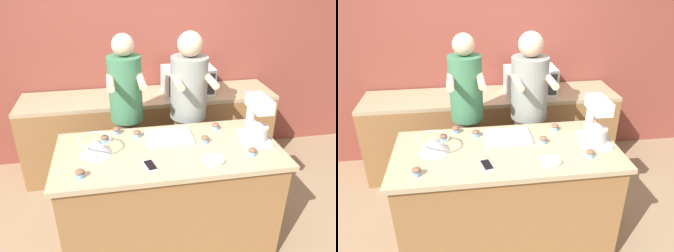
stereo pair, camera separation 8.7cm
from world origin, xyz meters
The scene contains 19 objects.
ground_plane centered at (0.00, 0.00, 0.00)m, with size 16.00×16.00×0.00m, color #937A5B.
back_wall centered at (0.00, 1.58, 1.35)m, with size 10.00×0.06×2.70m.
island_counter centered at (0.00, 0.00, 0.47)m, with size 1.75×0.81×0.94m.
back_counter centered at (0.00, 1.23, 0.46)m, with size 2.80×0.60×0.92m.
person_left centered at (-0.28, 0.63, 0.91)m, with size 0.32×0.49×1.71m.
person_right centered at (0.30, 0.63, 0.90)m, with size 0.36×0.51×1.71m.
stand_mixer centered at (0.71, 0.02, 1.11)m, with size 0.20×0.30×0.38m.
mixing_bowl centered at (-0.56, 0.04, 1.01)m, with size 0.25×0.25×0.13m.
baking_tray centered at (0.03, 0.17, 0.96)m, with size 0.38×0.27×0.04m.
microwave_oven centered at (0.44, 1.22, 1.06)m, with size 0.56×0.35×0.29m.
cell_phone centered at (-0.17, -0.21, 0.95)m, with size 0.10×0.16×0.01m.
small_plate centered at (0.29, -0.22, 0.95)m, with size 0.16×0.16×0.02m.
cupcake_0 centered at (0.30, 0.05, 0.97)m, with size 0.06×0.06×0.06m.
cupcake_1 centered at (-0.22, 0.24, 0.97)m, with size 0.06×0.06×0.06m.
cupcake_2 centered at (-0.39, 0.33, 0.97)m, with size 0.06×0.06×0.06m.
cupcake_3 centered at (0.46, 0.26, 0.97)m, with size 0.06×0.06×0.06m.
cupcake_4 centered at (-0.49, 0.20, 0.97)m, with size 0.06×0.06×0.06m.
cupcake_5 centered at (-0.65, -0.26, 0.97)m, with size 0.06×0.06×0.06m.
cupcake_6 centered at (0.60, -0.19, 0.97)m, with size 0.06×0.06×0.06m.
Camera 1 is at (-0.39, -2.15, 2.25)m, focal length 35.00 mm.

